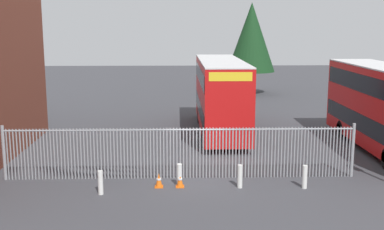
{
  "coord_description": "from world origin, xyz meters",
  "views": [
    {
      "loc": [
        -0.7,
        -19.72,
        6.47
      ],
      "look_at": [
        0.0,
        4.0,
        2.0
      ],
      "focal_mm": 44.8,
      "sensor_mm": 36.0,
      "label": 1
    }
  ],
  "objects_px": {
    "traffic_cone_mid_forecourt": "(159,180)",
    "double_decker_bus_behind_fence_left": "(220,93)",
    "bollard_far_right": "(305,177)",
    "traffic_cone_by_gate": "(180,180)",
    "bollard_center_front": "(179,175)",
    "bollard_near_right": "(240,176)",
    "bollard_near_left": "(101,183)"
  },
  "relations": [
    {
      "from": "traffic_cone_mid_forecourt",
      "to": "double_decker_bus_behind_fence_left",
      "type": "bearing_deg",
      "value": 71.38
    },
    {
      "from": "bollard_far_right",
      "to": "traffic_cone_by_gate",
      "type": "bearing_deg",
      "value": 176.67
    },
    {
      "from": "double_decker_bus_behind_fence_left",
      "to": "traffic_cone_by_gate",
      "type": "distance_m",
      "value": 10.5
    },
    {
      "from": "bollard_center_front",
      "to": "bollard_near_right",
      "type": "relative_size",
      "value": 1.0
    },
    {
      "from": "bollard_near_left",
      "to": "bollard_near_right",
      "type": "distance_m",
      "value": 5.53
    },
    {
      "from": "bollard_near_right",
      "to": "bollard_far_right",
      "type": "distance_m",
      "value": 2.6
    },
    {
      "from": "bollard_near_left",
      "to": "traffic_cone_by_gate",
      "type": "relative_size",
      "value": 1.61
    },
    {
      "from": "double_decker_bus_behind_fence_left",
      "to": "bollard_center_front",
      "type": "distance_m",
      "value": 10.41
    },
    {
      "from": "bollard_near_right",
      "to": "traffic_cone_by_gate",
      "type": "relative_size",
      "value": 1.61
    },
    {
      "from": "double_decker_bus_behind_fence_left",
      "to": "bollard_far_right",
      "type": "xyz_separation_m",
      "value": [
        2.51,
        -10.26,
        -1.95
      ]
    },
    {
      "from": "bollard_center_front",
      "to": "traffic_cone_by_gate",
      "type": "relative_size",
      "value": 1.61
    },
    {
      "from": "bollard_near_left",
      "to": "bollard_center_front",
      "type": "height_order",
      "value": "same"
    },
    {
      "from": "double_decker_bus_behind_fence_left",
      "to": "bollard_near_right",
      "type": "bearing_deg",
      "value": -90.48
    },
    {
      "from": "double_decker_bus_behind_fence_left",
      "to": "bollard_center_front",
      "type": "height_order",
      "value": "double_decker_bus_behind_fence_left"
    },
    {
      "from": "bollard_near_right",
      "to": "traffic_cone_by_gate",
      "type": "xyz_separation_m",
      "value": [
        -2.42,
        0.15,
        -0.19
      ]
    },
    {
      "from": "bollard_near_left",
      "to": "bollard_near_right",
      "type": "bearing_deg",
      "value": 6.36
    },
    {
      "from": "bollard_near_right",
      "to": "traffic_cone_by_gate",
      "type": "height_order",
      "value": "bollard_near_right"
    },
    {
      "from": "bollard_center_front",
      "to": "bollard_far_right",
      "type": "bearing_deg",
      "value": -4.0
    },
    {
      "from": "bollard_near_left",
      "to": "double_decker_bus_behind_fence_left",
      "type": "bearing_deg",
      "value": 62.52
    },
    {
      "from": "traffic_cone_by_gate",
      "to": "traffic_cone_mid_forecourt",
      "type": "relative_size",
      "value": 1.0
    },
    {
      "from": "bollard_near_left",
      "to": "traffic_cone_mid_forecourt",
      "type": "height_order",
      "value": "bollard_near_left"
    },
    {
      "from": "double_decker_bus_behind_fence_left",
      "to": "traffic_cone_by_gate",
      "type": "xyz_separation_m",
      "value": [
        -2.5,
        -9.97,
        -2.13
      ]
    },
    {
      "from": "bollard_center_front",
      "to": "bollard_near_left",
      "type": "bearing_deg",
      "value": -164.95
    },
    {
      "from": "bollard_near_left",
      "to": "bollard_far_right",
      "type": "bearing_deg",
      "value": 3.34
    },
    {
      "from": "bollard_near_left",
      "to": "bollard_near_right",
      "type": "relative_size",
      "value": 1.0
    },
    {
      "from": "traffic_cone_by_gate",
      "to": "traffic_cone_mid_forecourt",
      "type": "bearing_deg",
      "value": 179.75
    },
    {
      "from": "traffic_cone_by_gate",
      "to": "traffic_cone_mid_forecourt",
      "type": "height_order",
      "value": "same"
    },
    {
      "from": "bollard_center_front",
      "to": "traffic_cone_mid_forecourt",
      "type": "distance_m",
      "value": 0.86
    },
    {
      "from": "bollard_near_left",
      "to": "bollard_near_right",
      "type": "xyz_separation_m",
      "value": [
        5.5,
        0.61,
        0.0
      ]
    },
    {
      "from": "bollard_near_left",
      "to": "bollard_center_front",
      "type": "relative_size",
      "value": 1.0
    },
    {
      "from": "bollard_far_right",
      "to": "traffic_cone_mid_forecourt",
      "type": "height_order",
      "value": "bollard_far_right"
    },
    {
      "from": "bollard_near_left",
      "to": "traffic_cone_by_gate",
      "type": "height_order",
      "value": "bollard_near_left"
    }
  ]
}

